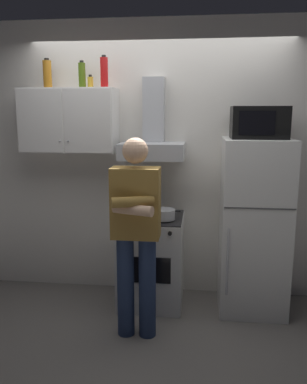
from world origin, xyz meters
The scene contains 13 objects.
ground_plane centered at (0.00, 0.00, 0.00)m, with size 7.00×7.00×0.00m, color slate.
back_wall_tiled centered at (0.00, 0.60, 1.35)m, with size 4.80×0.10×2.70m, color silver.
upper_cabinet centered at (-0.85, 0.37, 1.75)m, with size 0.90×0.37×0.60m.
stove_oven centered at (-0.05, 0.25, 0.43)m, with size 0.60×0.62×0.87m.
range_hood centered at (-0.05, 0.38, 1.60)m, with size 0.60×0.44×0.75m.
refrigerator centered at (0.90, 0.25, 0.80)m, with size 0.60×0.62×1.60m.
microwave centered at (0.90, 0.27, 1.74)m, with size 0.48×0.37×0.28m.
person_standing centered at (-0.10, -0.36, 0.90)m, with size 0.38×0.33×1.64m.
cooking_pot centered at (0.08, 0.13, 0.92)m, with size 0.30×0.20×0.09m.
bottle_spice_jar centered at (-0.64, 0.40, 2.10)m, with size 0.05×0.05×0.12m.
bottle_liquor_amber centered at (-1.05, 0.39, 2.18)m, with size 0.08×0.08×0.27m.
bottle_soda_red centered at (-0.50, 0.35, 2.19)m, with size 0.07×0.07×0.29m.
bottle_olive_oil centered at (-0.72, 0.39, 2.17)m, with size 0.07×0.07×0.25m.
Camera 1 is at (0.39, -3.36, 1.83)m, focal length 37.23 mm.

